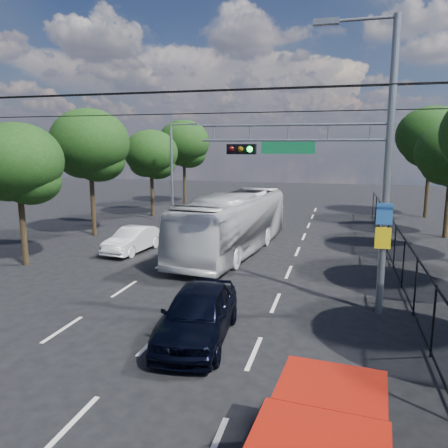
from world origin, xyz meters
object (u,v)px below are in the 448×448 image
(signal_mast, at_px, (349,156))
(white_bus, at_px, (233,223))
(navy_hatchback, at_px, (198,313))
(white_van, at_px, (133,240))

(signal_mast, bearing_deg, white_bus, 128.86)
(navy_hatchback, bearing_deg, signal_mast, 36.34)
(signal_mast, relative_size, navy_hatchback, 2.05)
(white_bus, xyz_separation_m, white_van, (-5.18, -1.21, -0.91))
(signal_mast, relative_size, white_bus, 0.84)
(signal_mast, bearing_deg, navy_hatchback, -138.62)
(navy_hatchback, distance_m, white_bus, 10.60)
(signal_mast, height_order, navy_hatchback, signal_mast)
(signal_mast, xyz_separation_m, navy_hatchback, (-4.04, -3.56, -4.45))
(white_bus, bearing_deg, white_van, -160.69)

